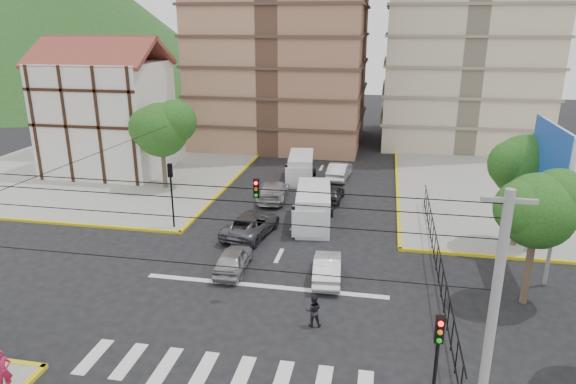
% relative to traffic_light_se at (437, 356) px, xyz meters
% --- Properties ---
extents(ground, '(160.00, 160.00, 0.00)m').
position_rel_traffic_light_se_xyz_m(ground, '(-7.80, 7.80, -3.11)').
color(ground, black).
rests_on(ground, ground).
extents(sidewalk_nw, '(26.00, 26.00, 0.15)m').
position_rel_traffic_light_se_xyz_m(sidewalk_nw, '(-27.80, 27.80, -3.04)').
color(sidewalk_nw, gray).
rests_on(sidewalk_nw, ground).
extents(sidewalk_ne, '(26.00, 26.00, 0.15)m').
position_rel_traffic_light_se_xyz_m(sidewalk_ne, '(12.20, 27.80, -3.04)').
color(sidewalk_ne, gray).
rests_on(sidewalk_ne, ground).
extents(crosswalk_stripes, '(12.00, 2.40, 0.01)m').
position_rel_traffic_light_se_xyz_m(crosswalk_stripes, '(-7.80, 1.80, -3.11)').
color(crosswalk_stripes, silver).
rests_on(crosswalk_stripes, ground).
extents(stop_line, '(13.00, 0.40, 0.01)m').
position_rel_traffic_light_se_xyz_m(stop_line, '(-7.80, 9.00, -3.11)').
color(stop_line, silver).
rests_on(stop_line, ground).
extents(tudor_building, '(10.80, 8.05, 12.23)m').
position_rel_traffic_light_se_xyz_m(tudor_building, '(-26.80, 27.80, 2.14)').
color(tudor_building, silver).
rests_on(tudor_building, ground).
extents(distant_hill, '(70.00, 70.00, 28.00)m').
position_rel_traffic_light_se_xyz_m(distant_hill, '(-62.80, 77.80, 10.89)').
color(distant_hill, '#1E4517').
rests_on(distant_hill, ground).
extents(park_fence, '(0.10, 22.50, 1.66)m').
position_rel_traffic_light_se_xyz_m(park_fence, '(1.20, 12.30, -3.11)').
color(park_fence, black).
rests_on(park_fence, ground).
extents(billboard, '(0.36, 6.20, 8.10)m').
position_rel_traffic_light_se_xyz_m(billboard, '(6.65, 13.80, 2.89)').
color(billboard, slate).
rests_on(billboard, ground).
extents(tree_park_a, '(4.41, 3.60, 6.83)m').
position_rel_traffic_light_se_xyz_m(tree_park_a, '(5.28, 9.81, 1.90)').
color(tree_park_a, '#473828').
rests_on(tree_park_a, ground).
extents(tree_park_c, '(4.65, 3.80, 7.25)m').
position_rel_traffic_light_se_xyz_m(tree_park_c, '(6.29, 16.81, 2.22)').
color(tree_park_c, '#473828').
rests_on(tree_park_c, ground).
extents(tree_tudor, '(5.39, 4.40, 7.43)m').
position_rel_traffic_light_se_xyz_m(tree_tudor, '(-19.70, 23.81, 2.11)').
color(tree_tudor, '#473828').
rests_on(tree_tudor, ground).
extents(traffic_light_se, '(0.28, 0.22, 4.40)m').
position_rel_traffic_light_se_xyz_m(traffic_light_se, '(0.00, 0.00, 0.00)').
color(traffic_light_se, black).
rests_on(traffic_light_se, ground).
extents(traffic_light_nw, '(0.28, 0.22, 4.40)m').
position_rel_traffic_light_se_xyz_m(traffic_light_nw, '(-15.60, 15.60, 0.00)').
color(traffic_light_nw, black).
rests_on(traffic_light_nw, ground).
extents(traffic_light_hanging, '(18.00, 9.12, 0.92)m').
position_rel_traffic_light_se_xyz_m(traffic_light_hanging, '(-7.80, 5.76, 2.79)').
color(traffic_light_hanging, black).
rests_on(traffic_light_hanging, ground).
extents(utility_pole_se, '(1.40, 0.28, 9.00)m').
position_rel_traffic_light_se_xyz_m(utility_pole_se, '(1.20, -1.20, 1.65)').
color(utility_pole_se, slate).
rests_on(utility_pole_se, ground).
extents(van_right_lane, '(2.87, 5.89, 2.55)m').
position_rel_traffic_light_se_xyz_m(van_right_lane, '(-6.51, 17.85, -1.87)').
color(van_right_lane, silver).
rests_on(van_right_lane, ground).
extents(van_left_lane, '(2.64, 5.39, 2.33)m').
position_rel_traffic_light_se_xyz_m(van_left_lane, '(-9.06, 28.08, -1.98)').
color(van_left_lane, silver).
rests_on(van_left_lane, ground).
extents(car_silver_front_left, '(1.78, 4.07, 1.36)m').
position_rel_traffic_light_se_xyz_m(car_silver_front_left, '(-9.92, 10.44, -2.43)').
color(car_silver_front_left, '#A2A2A6').
rests_on(car_silver_front_left, ground).
extents(car_white_front_right, '(1.79, 4.24, 1.36)m').
position_rel_traffic_light_se_xyz_m(car_white_front_right, '(-4.65, 10.41, -2.43)').
color(car_white_front_right, white).
rests_on(car_white_front_right, ground).
extents(car_grey_mid_left, '(3.28, 5.62, 1.47)m').
position_rel_traffic_light_se_xyz_m(car_grey_mid_left, '(-10.23, 15.59, -2.38)').
color(car_grey_mid_left, '#515258').
rests_on(car_grey_mid_left, ground).
extents(car_silver_rear_left, '(2.54, 5.33, 1.50)m').
position_rel_traffic_light_se_xyz_m(car_silver_rear_left, '(-10.35, 22.74, -2.36)').
color(car_silver_rear_left, '#B7B8BC').
rests_on(car_silver_rear_left, ground).
extents(car_darkgrey_mid_right, '(1.79, 3.87, 1.29)m').
position_rel_traffic_light_se_xyz_m(car_darkgrey_mid_right, '(-5.75, 23.32, -2.47)').
color(car_darkgrey_mid_right, '#2A2A2D').
rests_on(car_darkgrey_mid_right, ground).
extents(car_white_rear_right, '(2.00, 4.75, 1.53)m').
position_rel_traffic_light_se_xyz_m(car_white_rear_right, '(-5.79, 29.39, -2.35)').
color(car_white_rear_right, silver).
rests_on(car_white_rear_right, ground).
extents(pedestrian_sw_corner, '(0.75, 0.77, 1.79)m').
position_rel_traffic_light_se_xyz_m(pedestrian_sw_corner, '(-15.30, -0.93, -2.07)').
color(pedestrian_sw_corner, '#AD1A45').
rests_on(pedestrian_sw_corner, sidewalk_sw).
extents(pedestrian_crosswalk, '(0.83, 0.70, 1.55)m').
position_rel_traffic_light_se_xyz_m(pedestrian_crosswalk, '(-4.74, 5.80, -2.34)').
color(pedestrian_crosswalk, black).
rests_on(pedestrian_crosswalk, ground).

